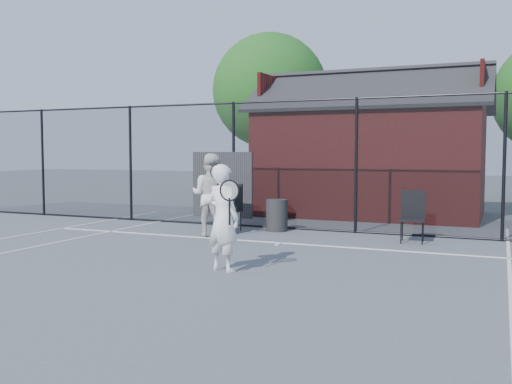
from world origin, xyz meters
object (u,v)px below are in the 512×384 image
at_px(player_front, 223,218).
at_px(chair_right, 412,217).
at_px(waste_bin, 277,215).
at_px(chair_left, 228,208).
at_px(player_back, 211,195).
at_px(clubhouse, 372,159).

xyz_separation_m(player_front, chair_right, (2.22, 3.93, -0.31)).
height_order(chair_right, waste_bin, chair_right).
bearing_deg(chair_right, chair_left, 175.06).
xyz_separation_m(player_back, chair_right, (4.09, 0.81, -0.38)).
bearing_deg(player_front, chair_right, 60.56).
xyz_separation_m(player_back, chair_left, (0.02, 0.81, -0.36)).
bearing_deg(chair_right, player_front, -124.38).
bearing_deg(chair_right, waste_bin, 165.83).
xyz_separation_m(clubhouse, chair_left, (-2.21, -4.90, -1.08)).
distance_m(player_back, waste_bin, 1.73).
bearing_deg(chair_right, clubhouse, 105.82).
xyz_separation_m(clubhouse, waste_bin, (-1.22, -4.40, -1.25)).
relative_size(player_front, chair_right, 1.61).
distance_m(player_front, player_back, 3.64).
relative_size(player_front, player_back, 0.92).
height_order(chair_left, waste_bin, chair_left).
bearing_deg(player_back, clubhouse, 68.68).
height_order(player_back, chair_right, player_back).
distance_m(chair_left, waste_bin, 1.12).
xyz_separation_m(player_front, chair_left, (-1.85, 3.93, -0.29)).
distance_m(chair_right, waste_bin, 3.12).
distance_m(player_back, chair_right, 4.18).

